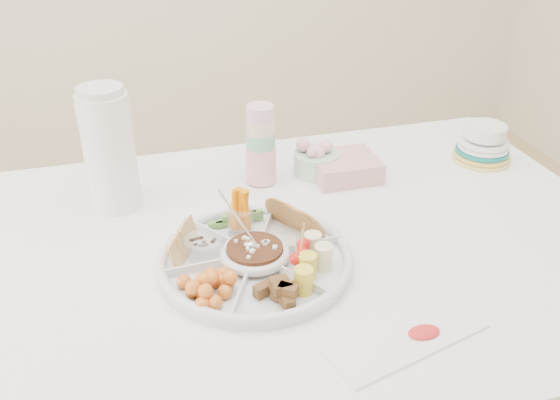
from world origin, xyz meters
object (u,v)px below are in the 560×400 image
object	(u,v)px
dining_table	(282,372)
thermos	(109,148)
party_tray	(255,256)
plate_stack	(483,144)

from	to	relation	value
dining_table	thermos	xyz separation A→B (m)	(-0.33, 0.26, 0.53)
party_tray	plate_stack	world-z (taller)	plate_stack
thermos	plate_stack	world-z (taller)	thermos
dining_table	plate_stack	bearing A→B (deg)	20.61
party_tray	thermos	distance (m)	0.43
dining_table	thermos	world-z (taller)	thermos
dining_table	thermos	size ratio (longest dim) A/B	5.19
party_tray	thermos	world-z (taller)	thermos
party_tray	dining_table	bearing A→B (deg)	40.21
plate_stack	thermos	bearing A→B (deg)	178.60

